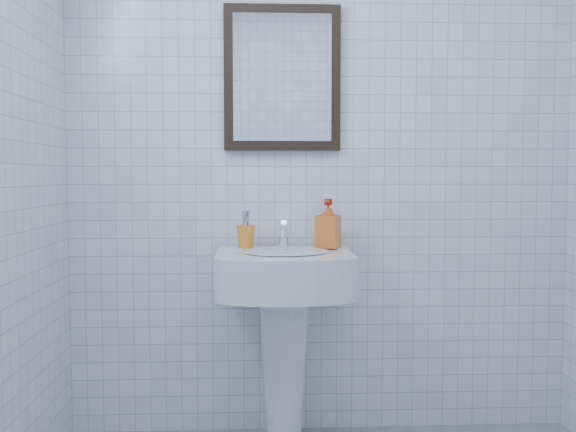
{
  "coord_description": "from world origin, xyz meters",
  "views": [
    {
      "loc": [
        -0.28,
        -1.6,
        1.13
      ],
      "look_at": [
        -0.17,
        0.86,
        0.98
      ],
      "focal_mm": 40.0,
      "sensor_mm": 36.0,
      "label": 1
    }
  ],
  "objects": [
    {
      "name": "washbasin",
      "position": [
        -0.17,
        0.99,
        0.56
      ],
      "size": [
        0.54,
        0.4,
        0.83
      ],
      "color": "white",
      "rests_on": "ground"
    },
    {
      "name": "wall_mirror",
      "position": [
        -0.17,
        1.18,
        1.55
      ],
      "size": [
        0.5,
        0.04,
        0.62
      ],
      "color": "black",
      "rests_on": "wall_back"
    },
    {
      "name": "wall_back",
      "position": [
        0.0,
        1.2,
        1.25
      ],
      "size": [
        2.2,
        0.02,
        2.5
      ],
      "primitive_type": "cube",
      "color": "white",
      "rests_on": "ground"
    },
    {
      "name": "faucet",
      "position": [
        -0.17,
        1.08,
        0.88
      ],
      "size": [
        0.05,
        0.11,
        0.12
      ],
      "color": "white",
      "rests_on": "washbasin"
    },
    {
      "name": "toothbrush_cup",
      "position": [
        -0.33,
        1.09,
        0.88
      ],
      "size": [
        0.08,
        0.08,
        0.09
      ],
      "primitive_type": null,
      "rotation": [
        0.0,
        0.0,
        0.01
      ],
      "color": "orange",
      "rests_on": "washbasin"
    },
    {
      "name": "soap_dispenser",
      "position": [
        0.02,
        1.09,
        0.93
      ],
      "size": [
        0.12,
        0.12,
        0.2
      ],
      "primitive_type": "imported",
      "rotation": [
        0.0,
        0.0,
        -0.39
      ],
      "color": "#CE4514",
      "rests_on": "washbasin"
    }
  ]
}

